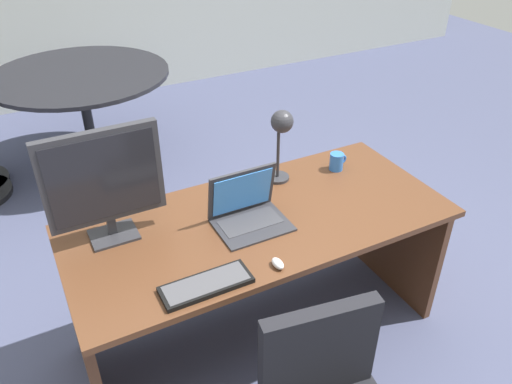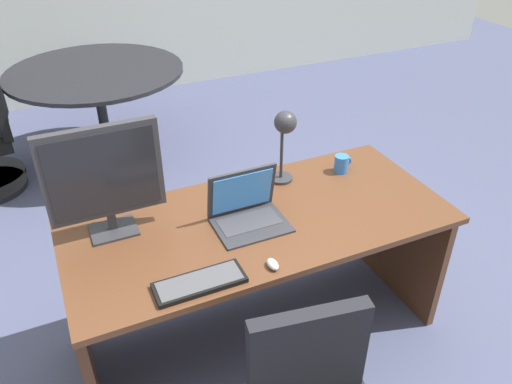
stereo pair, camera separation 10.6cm
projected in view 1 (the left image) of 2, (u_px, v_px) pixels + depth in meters
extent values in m
plane|color=#474C6B|center=(167.00, 195.00, 3.84)|extent=(12.00, 12.00, 0.00)
cube|color=#56331E|center=(260.00, 221.00, 2.33)|extent=(1.76, 0.79, 0.03)
cube|color=#56331E|center=(84.00, 345.00, 2.19)|extent=(0.04, 0.70, 0.71)
cube|color=#56331E|center=(394.00, 232.00, 2.86)|extent=(0.04, 0.70, 0.71)
cube|color=#56331E|center=(234.00, 242.00, 2.73)|extent=(1.55, 0.02, 0.50)
cube|color=#2D2D33|center=(114.00, 235.00, 2.20)|extent=(0.20, 0.16, 0.01)
cube|color=#2D2D33|center=(112.00, 225.00, 2.19)|extent=(0.04, 0.02, 0.08)
cube|color=#2D2D33|center=(103.00, 177.00, 2.04)|extent=(0.49, 0.04, 0.41)
cube|color=black|center=(104.00, 179.00, 2.03)|extent=(0.44, 0.00, 0.36)
cube|color=#2D2D33|center=(252.00, 225.00, 2.27)|extent=(0.32, 0.25, 0.01)
cube|color=#38383D|center=(250.00, 222.00, 2.28)|extent=(0.27, 0.14, 0.00)
cube|color=#2D2D33|center=(242.00, 191.00, 2.28)|extent=(0.32, 0.06, 0.24)
cube|color=#3F8CEA|center=(243.00, 192.00, 2.27)|extent=(0.28, 0.04, 0.20)
cube|color=black|center=(206.00, 285.00, 1.94)|extent=(0.35, 0.13, 0.02)
cube|color=#47474C|center=(206.00, 283.00, 1.93)|extent=(0.33, 0.11, 0.00)
ellipsoid|color=silver|center=(278.00, 263.00, 2.03)|extent=(0.04, 0.07, 0.03)
cylinder|color=#2D2D33|center=(277.00, 177.00, 2.60)|extent=(0.12, 0.12, 0.01)
cylinder|color=#2D2D33|center=(278.00, 152.00, 2.52)|extent=(0.02, 0.02, 0.28)
sphere|color=#2D2D33|center=(282.00, 122.00, 2.40)|extent=(0.11, 0.11, 0.11)
cylinder|color=blue|center=(336.00, 162.00, 2.66)|extent=(0.07, 0.07, 0.09)
torus|color=blue|center=(342.00, 159.00, 2.68)|extent=(0.05, 0.01, 0.05)
cube|color=black|center=(319.00, 352.00, 1.79)|extent=(0.44, 0.13, 0.41)
cylinder|color=black|center=(96.00, 160.00, 4.25)|extent=(0.61, 0.61, 0.04)
cylinder|color=black|center=(88.00, 119.00, 4.05)|extent=(0.08, 0.08, 0.71)
cylinder|color=black|center=(79.00, 74.00, 3.85)|extent=(1.36, 1.36, 0.03)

